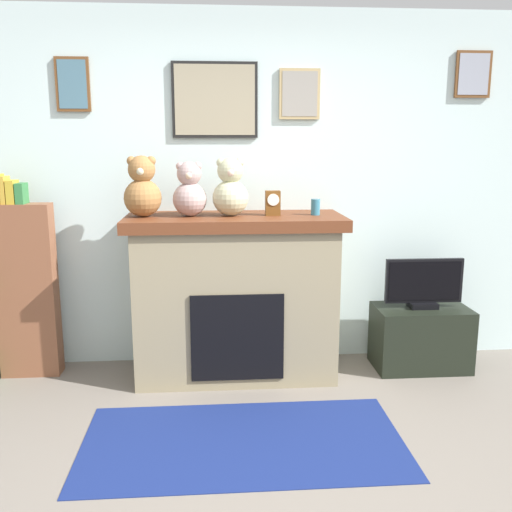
{
  "coord_description": "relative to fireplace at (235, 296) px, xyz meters",
  "views": [
    {
      "loc": [
        -0.26,
        -2.24,
        1.67
      ],
      "look_at": [
        0.04,
        1.64,
        0.87
      ],
      "focal_mm": 39.48,
      "sensor_mm": 36.0,
      "label": 1
    }
  ],
  "objects": [
    {
      "name": "bookshelf",
      "position": [
        -1.48,
        0.1,
        0.07
      ],
      "size": [
        0.41,
        0.16,
        1.45
      ],
      "color": "brown",
      "rests_on": "ground_plane"
    },
    {
      "name": "fireplace",
      "position": [
        0.0,
        0.0,
        0.0
      ],
      "size": [
        1.51,
        0.66,
        1.16
      ],
      "color": "gray",
      "rests_on": "ground_plane"
    },
    {
      "name": "teddy_bear_tan",
      "position": [
        -0.31,
        -0.02,
        0.74
      ],
      "size": [
        0.23,
        0.23,
        0.37
      ],
      "color": "#AA8F8C",
      "rests_on": "fireplace"
    },
    {
      "name": "mantel_clock",
      "position": [
        0.26,
        -0.02,
        0.66
      ],
      "size": [
        0.1,
        0.08,
        0.17
      ],
      "color": "brown",
      "rests_on": "fireplace"
    },
    {
      "name": "teddy_bear_cream",
      "position": [
        -0.62,
        -0.02,
        0.76
      ],
      "size": [
        0.26,
        0.26,
        0.41
      ],
      "color": "olive",
      "rests_on": "fireplace"
    },
    {
      "name": "back_wall",
      "position": [
        0.11,
        0.36,
        0.72
      ],
      "size": [
        5.2,
        0.15,
        2.6
      ],
      "color": "silver",
      "rests_on": "ground_plane"
    },
    {
      "name": "tv_stand",
      "position": [
        1.38,
        0.0,
        -0.35
      ],
      "size": [
        0.69,
        0.4,
        0.47
      ],
      "primitive_type": "cube",
      "color": "black",
      "rests_on": "ground_plane"
    },
    {
      "name": "television",
      "position": [
        1.38,
        0.0,
        0.05
      ],
      "size": [
        0.57,
        0.14,
        0.37
      ],
      "color": "black",
      "rests_on": "tv_stand"
    },
    {
      "name": "teddy_bear_grey",
      "position": [
        -0.03,
        -0.02,
        0.76
      ],
      "size": [
        0.25,
        0.25,
        0.4
      ],
      "color": "#BBBC93",
      "rests_on": "fireplace"
    },
    {
      "name": "candle_jar",
      "position": [
        0.56,
        -0.02,
        0.63
      ],
      "size": [
        0.06,
        0.06,
        0.11
      ],
      "primitive_type": "cylinder",
      "color": "teal",
      "rests_on": "fireplace"
    },
    {
      "name": "area_rug",
      "position": [
        0.0,
        -0.98,
        -0.58
      ],
      "size": [
        1.81,
        0.94,
        0.01
      ],
      "primitive_type": "cube",
      "color": "navy",
      "rests_on": "ground_plane"
    }
  ]
}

